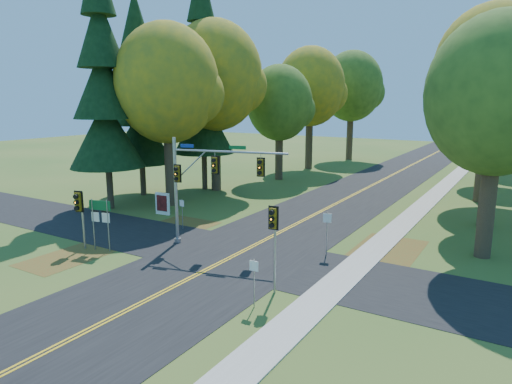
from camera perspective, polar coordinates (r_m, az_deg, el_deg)
The scene contains 30 objects.
ground at distance 23.67m, azimuth -5.20°, elevation -9.20°, with size 160.00×160.00×0.00m, color #33571E.
road_main at distance 23.67m, azimuth -5.20°, elevation -9.17°, with size 8.00×160.00×0.02m, color black.
road_cross at distance 25.20m, azimuth -2.47°, elevation -7.83°, with size 60.00×6.00×0.02m, color black.
centerline_left at distance 23.72m, azimuth -5.40°, elevation -9.09°, with size 0.10×160.00×0.01m, color gold.
centerline_right at distance 23.60m, azimuth -5.01°, elevation -9.19°, with size 0.10×160.00×0.01m, color gold.
sidewalk_east at distance 20.81m, azimuth 8.96°, elevation -12.20°, with size 1.60×160.00×0.06m, color #9E998E.
leaf_patch_w_near at distance 30.55m, azimuth -10.55°, elevation -4.54°, with size 4.00×6.00×0.00m, color brown.
leaf_patch_e at distance 25.95m, azimuth 15.36°, elevation -7.67°, with size 3.50×8.00×0.00m, color brown.
leaf_patch_w_far at distance 26.81m, azimuth -22.29°, elevation -7.51°, with size 3.00×5.00×0.00m, color brown.
tree_w_a at distance 36.50m, azimuth -10.88°, elevation 13.09°, with size 8.00×8.00×14.15m.
tree_e_a at distance 26.53m, azimuth 28.20°, elevation 10.57°, with size 7.20×7.20×12.73m.
tree_w_b at distance 42.26m, azimuth -5.06°, elevation 14.20°, with size 8.60×8.60×15.38m.
tree_e_b at distance 33.36m, azimuth 28.00°, elevation 11.14°, with size 7.60×7.60×13.33m.
tree_w_c at distance 47.96m, azimuth 3.07°, elevation 11.01°, with size 6.80×6.80×11.91m.
tree_e_c at distance 41.60m, azimuth 27.49°, elevation 13.44°, with size 8.80×8.80×15.79m.
tree_w_d at distance 56.04m, azimuth 6.90°, elevation 12.89°, with size 8.20×8.20×14.56m.
tree_e_d at distance 50.73m, azimuth 27.35°, elevation 10.12°, with size 7.00×7.00×12.32m.
tree_w_e at distance 65.69m, azimuth 11.97°, elevation 12.77°, with size 8.40×8.40×14.97m.
tree_e_e at distance 61.35m, azimuth 29.38°, elevation 10.85°, with size 7.80×7.80×13.74m.
pine_a at distance 36.55m, azimuth -18.53°, elevation 12.23°, with size 5.60×5.60×19.48m.
pine_b at distance 41.03m, azimuth -14.41°, elevation 10.89°, with size 5.60×5.60×17.31m.
pine_c at distance 42.78m, azimuth -6.70°, elevation 13.23°, with size 5.60×5.60×20.56m.
traffic_mast at distance 25.93m, azimuth -6.77°, elevation 1.80°, with size 6.71×2.00×6.24m.
east_signal_pole at distance 19.41m, azimuth 2.22°, elevation -4.49°, with size 0.46×0.53×3.96m.
ped_signal_pole at distance 27.18m, azimuth -21.20°, elevation -1.65°, with size 0.53×0.62×3.40m.
route_sign_cluster at distance 26.76m, azimuth -18.89°, elevation -2.69°, with size 1.35×0.34×2.94m.
info_kiosk at distance 34.26m, azimuth -11.61°, elevation -1.44°, with size 1.19×0.28×1.63m.
reg_sign_e_north at distance 24.96m, azimuth 8.88°, elevation -4.19°, with size 0.46×0.12×2.42m.
reg_sign_e_south at distance 18.66m, azimuth -0.25°, elevation -10.29°, with size 0.40×0.06×2.07m.
reg_sign_w at distance 30.09m, azimuth -9.22°, elevation -2.06°, with size 0.38×0.07×2.00m.
Camera 1 is at (13.32, -17.70, 8.35)m, focal length 32.00 mm.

